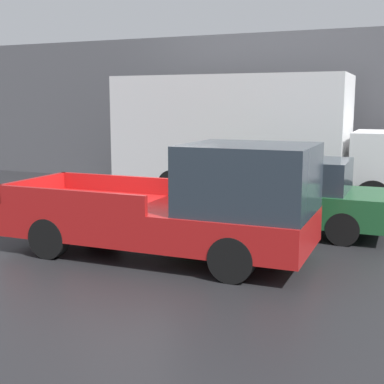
% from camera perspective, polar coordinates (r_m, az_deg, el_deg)
% --- Properties ---
extents(ground_plane, '(60.00, 60.00, 0.00)m').
position_cam_1_polar(ground_plane, '(11.07, -5.32, -5.44)').
color(ground_plane, '#232326').
extents(building_wall, '(28.00, 0.15, 5.16)m').
position_cam_1_polar(building_wall, '(18.60, 6.90, 8.60)').
color(building_wall, '#56565B').
rests_on(building_wall, ground).
extents(pickup_truck, '(5.72, 2.13, 2.15)m').
position_cam_1_polar(pickup_truck, '(9.72, -0.40, -1.50)').
color(pickup_truck, red).
rests_on(pickup_truck, ground).
extents(car, '(4.58, 1.99, 1.63)m').
position_cam_1_polar(car, '(12.19, 9.96, -0.23)').
color(car, '#1E592D').
rests_on(car, ground).
extents(delivery_truck, '(8.88, 2.55, 3.62)m').
position_cam_1_polar(delivery_truck, '(15.85, 6.16, 6.05)').
color(delivery_truck, white).
rests_on(delivery_truck, ground).
extents(newspaper_box, '(0.45, 0.40, 1.00)m').
position_cam_1_polar(newspaper_box, '(19.24, -0.52, 2.48)').
color(newspaper_box, gold).
rests_on(newspaper_box, ground).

